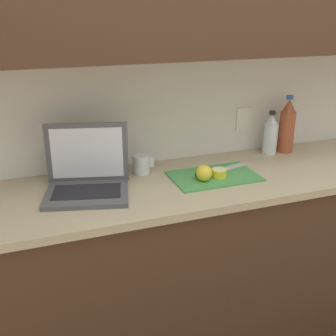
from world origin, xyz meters
TOP-DOWN VIEW (x-y plane):
  - ground_plane at (0.00, 0.00)m, footprint 12.00×12.00m
  - wall_back at (-0.00, 0.22)m, footprint 5.20×0.38m
  - counter_unit at (0.02, 0.00)m, footprint 2.36×0.59m
  - laptop at (-0.66, 0.04)m, footprint 0.40×0.35m
  - cutting_board at (-0.08, -0.00)m, footprint 0.40×0.26m
  - knife at (-0.08, 0.03)m, footprint 0.30×0.11m
  - lemon_half_cut at (-0.07, -0.02)m, footprint 0.07×0.07m
  - lemon_whole_beside at (-0.15, -0.04)m, footprint 0.07×0.07m
  - bottle_green_soda at (0.44, 0.20)m, footprint 0.08×0.08m
  - bottle_oil_tall at (0.35, 0.20)m, footprint 0.07×0.07m
  - measuring_cup at (-0.38, 0.16)m, footprint 0.10×0.08m

SIDE VIEW (x-z plane):
  - ground_plane at x=0.00m, z-range 0.00..0.00m
  - counter_unit at x=0.02m, z-range 0.01..0.90m
  - cutting_board at x=-0.08m, z-range 0.89..0.90m
  - knife at x=-0.08m, z-range 0.89..0.92m
  - lemon_half_cut at x=-0.07m, z-range 0.90..0.93m
  - lemon_whole_beside at x=-0.15m, z-range 0.90..0.97m
  - measuring_cup at x=-0.38m, z-range 0.89..0.98m
  - laptop at x=-0.66m, z-range 0.81..1.09m
  - bottle_oil_tall at x=0.35m, z-range 0.88..1.11m
  - bottle_green_soda at x=0.44m, z-range 0.88..1.18m
  - wall_back at x=0.00m, z-range 0.26..2.86m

